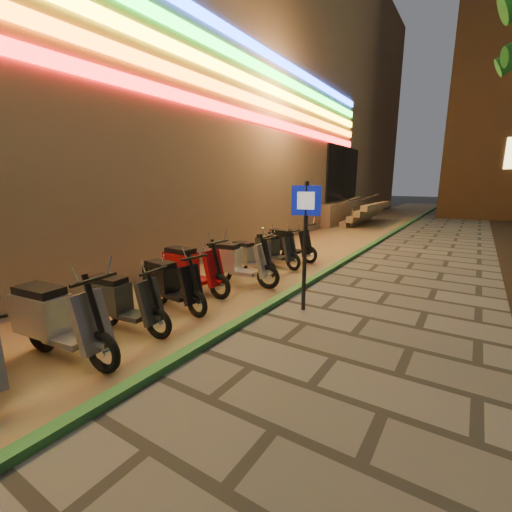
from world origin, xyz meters
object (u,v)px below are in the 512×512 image
Objects in this scene: scooter_8 at (235,262)px; scooter_5 at (120,301)px; scooter_10 at (273,249)px; scooter_7 at (190,268)px; pedestrian_sign at (305,229)px; scooter_11 at (287,243)px; scooter_9 at (249,256)px; scooter_6 at (169,283)px; scooter_4 at (56,320)px.

scooter_5 is at bearing -99.17° from scooter_8.
scooter_7 is at bearing -81.39° from scooter_10.
pedestrian_sign reaches higher than scooter_10.
pedestrian_sign is 1.40× the size of scooter_11.
scooter_9 is at bearing 86.32° from scooter_7.
scooter_11 reaches higher than scooter_10.
scooter_7 is 0.99× the size of scooter_8.
scooter_8 reaches higher than scooter_5.
scooter_6 is at bearing -75.11° from scooter_10.
scooter_6 is 3.98m from scooter_10.
scooter_4 is 7.07m from scooter_11.
scooter_5 reaches higher than scooter_9.
scooter_4 is at bearing -74.64° from scooter_9.
scooter_11 is at bearing 84.19° from scooter_5.
scooter_10 is at bearing 116.75° from pedestrian_sign.
scooter_6 is 1.02× the size of scooter_10.
scooter_8 is (-2.05, 0.63, -1.00)m from pedestrian_sign.
scooter_7 is 1.10m from scooter_8.
scooter_11 is (0.29, 3.98, -0.02)m from scooter_7.
scooter_5 is 0.95× the size of scooter_11.
scooter_6 is 0.91× the size of scooter_8.
pedestrian_sign is 1.49× the size of scooter_10.
scooter_7 is 3.08m from scooter_10.
scooter_9 is (-0.23, 4.06, -0.03)m from scooter_5.
scooter_5 is at bearing -79.29° from scooter_6.
scooter_9 is at bearing 132.19° from pedestrian_sign.
scooter_8 is (0.14, 1.91, 0.05)m from scooter_6.
scooter_4 is at bearing -79.06° from scooter_7.
scooter_8 reaches higher than scooter_7.
scooter_11 reaches higher than scooter_5.
scooter_9 is 0.93× the size of scooter_10.
scooter_6 is 4.90m from scooter_11.
pedestrian_sign is 4.12m from scooter_4.
scooter_11 is at bearing 106.77° from scooter_10.
scooter_5 is (-2.10, -2.41, -1.05)m from pedestrian_sign.
scooter_8 is at bearing 83.35° from scooter_4.
pedestrian_sign reaches higher than scooter_8.
scooter_10 is (-2.20, 2.70, -1.05)m from pedestrian_sign.
pedestrian_sign is at bearing 36.43° from scooter_6.
scooter_6 is 1.09× the size of scooter_9.
scooter_11 reaches higher than scooter_6.
scooter_5 is at bearing -76.18° from scooter_7.
scooter_9 is at bearing 97.27° from scooter_8.
scooter_6 is 1.91m from scooter_8.
scooter_10 is (0.33, 3.06, -0.05)m from scooter_7.
pedestrian_sign reaches higher than scooter_6.
scooter_11 is (-0.14, 6.03, 0.03)m from scooter_5.
scooter_7 is (-2.53, -0.36, -1.00)m from pedestrian_sign.
scooter_8 is (0.05, 3.04, 0.05)m from scooter_5.
pedestrian_sign reaches higher than scooter_4.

